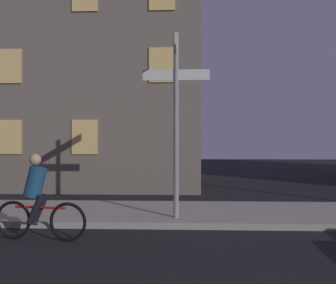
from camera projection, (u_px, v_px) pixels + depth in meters
sidewalk_kerb at (236, 214)px, 9.81m from camera, size 40.00×3.10×0.14m
signpost at (176, 107)px, 8.93m from camera, size 1.50×1.77×4.13m
cyclist at (38, 200)px, 7.45m from camera, size 1.81×0.38×1.61m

